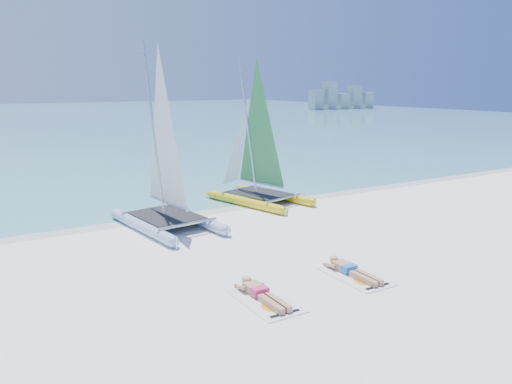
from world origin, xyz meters
TOP-DOWN VIEW (x-y plane):
  - ground at (0.00, 0.00)m, footprint 140.00×140.00m
  - sea at (0.00, 63.00)m, footprint 140.00×115.00m
  - wet_sand_strip at (0.00, 5.50)m, footprint 140.00×1.40m
  - distant_skyline at (53.71, 62.00)m, footprint 14.00×2.00m
  - catamaran_blue at (-2.14, 4.18)m, footprint 2.71×4.71m
  - catamaran_yellow at (2.11, 5.91)m, footprint 3.09×4.69m
  - towel_a at (-2.36, -2.33)m, footprint 1.00×1.85m
  - sunbather_a at (-2.36, -2.14)m, footprint 0.37×1.73m
  - towel_b at (0.23, -2.26)m, footprint 1.00×1.85m
  - sunbather_b at (0.23, -2.07)m, footprint 0.37×1.73m

SIDE VIEW (x-z plane):
  - ground at x=0.00m, z-range 0.00..0.00m
  - wet_sand_strip at x=0.00m, z-range 0.00..0.01m
  - sea at x=0.00m, z-range 0.00..0.01m
  - towel_a at x=-2.36m, z-range 0.00..0.02m
  - towel_b at x=0.23m, z-range 0.00..0.02m
  - sunbather_a at x=-2.36m, z-range -0.01..0.25m
  - sunbather_b at x=0.23m, z-range -0.01..0.25m
  - catamaran_blue at x=-2.14m, z-range -1.23..4.86m
  - catamaran_yellow at x=2.11m, z-range -1.08..4.74m
  - distant_skyline at x=53.71m, z-range -0.56..4.44m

